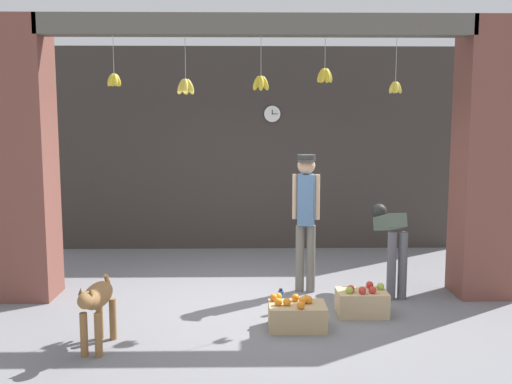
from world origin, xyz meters
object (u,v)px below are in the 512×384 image
at_px(water_bottle, 281,301).
at_px(dog, 97,302).
at_px(worker_stooping, 391,237).
at_px(fruit_crate_apples, 362,302).
at_px(wall_clock, 272,114).
at_px(fruit_crate_oranges, 297,315).
at_px(shopkeeper, 306,211).

bearing_deg(water_bottle, dog, -150.94).
relative_size(worker_stooping, water_bottle, 3.87).
relative_size(fruit_crate_apples, wall_clock, 1.94).
height_order(dog, wall_clock, wall_clock).
xyz_separation_m(fruit_crate_oranges, wall_clock, (-0.10, 3.75, 2.13)).
relative_size(dog, worker_stooping, 0.76).
xyz_separation_m(fruit_crate_apples, wall_clock, (-0.86, 3.34, 2.12)).
relative_size(worker_stooping, fruit_crate_apples, 1.95).
relative_size(shopkeeper, fruit_crate_apples, 3.15).
bearing_deg(wall_clock, shopkeeper, -82.70).
bearing_deg(fruit_crate_oranges, dog, -165.43).
distance_m(shopkeeper, water_bottle, 1.26).
bearing_deg(wall_clock, water_bottle, -90.76).
height_order(dog, water_bottle, dog).
distance_m(water_bottle, wall_clock, 3.89).
xyz_separation_m(shopkeeper, fruit_crate_oranges, (-0.22, -1.30, -0.90)).
bearing_deg(dog, shopkeeper, 134.34).
distance_m(dog, water_bottle, 2.09).
bearing_deg(wall_clock, dog, -113.45).
xyz_separation_m(dog, fruit_crate_apples, (2.70, 0.91, -0.32)).
bearing_deg(dog, fruit_crate_oranges, 109.09).
bearing_deg(fruit_crate_apples, wall_clock, 104.42).
distance_m(worker_stooping, fruit_crate_apples, 1.10).
relative_size(shopkeeper, wall_clock, 6.12).
relative_size(dog, wall_clock, 2.88).
bearing_deg(worker_stooping, wall_clock, 111.20).
bearing_deg(dog, water_bottle, 123.58).
height_order(dog, fruit_crate_oranges, dog).
relative_size(dog, fruit_crate_oranges, 1.38).
bearing_deg(fruit_crate_oranges, water_bottle, 105.59).
height_order(fruit_crate_oranges, fruit_crate_apples, fruit_crate_apples).
height_order(worker_stooping, water_bottle, worker_stooping).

